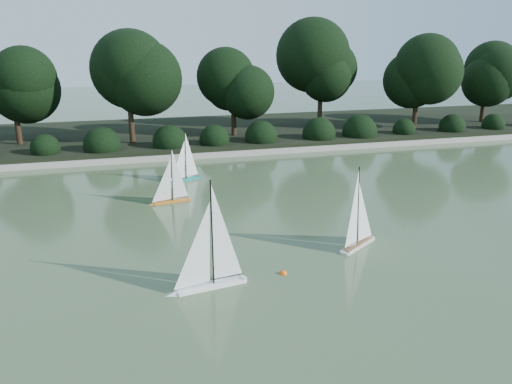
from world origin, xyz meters
TOP-DOWN VIEW (x-y plane):
  - ground at (0.00, 0.00)m, footprint 80.00×80.00m
  - pond_coping at (0.00, 9.00)m, footprint 40.00×0.35m
  - far_bank at (0.00, 13.00)m, footprint 40.00×8.00m
  - tree_line at (1.23, 11.44)m, footprint 26.31×3.93m
  - shrub_hedge at (0.00, 9.90)m, footprint 29.10×1.10m
  - sailboat_white_a at (-2.39, -0.57)m, footprint 1.44×0.43m
  - sailboat_white_b at (0.96, 0.39)m, footprint 1.15×0.84m
  - sailboat_orange at (-2.45, 4.21)m, footprint 1.13×0.35m
  - sailboat_teal at (-1.81, 6.19)m, footprint 1.10×0.62m
  - race_buoy at (-0.96, -0.41)m, footprint 0.14×0.14m

SIDE VIEW (x-z plane):
  - ground at x=0.00m, z-range 0.00..0.00m
  - race_buoy at x=-0.96m, z-range -0.07..0.07m
  - pond_coping at x=0.00m, z-range 0.00..0.18m
  - far_bank at x=0.00m, z-range 0.00..0.30m
  - sailboat_orange at x=-2.45m, z-range -0.53..1.01m
  - sailboat_teal at x=-1.81m, z-range -0.54..1.03m
  - sailboat_white_b at x=0.96m, z-range -0.60..1.14m
  - sailboat_white_a at x=-2.39m, z-range -0.67..1.28m
  - shrub_hedge at x=0.00m, z-range -0.10..1.00m
  - tree_line at x=1.23m, z-range 0.45..4.83m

